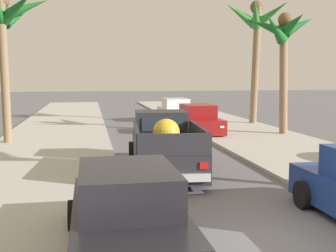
{
  "coord_description": "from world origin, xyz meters",
  "views": [
    {
      "loc": [
        -3.11,
        -6.95,
        2.99
      ],
      "look_at": [
        -0.33,
        8.37,
        1.2
      ],
      "focal_mm": 46.41,
      "sensor_mm": 36.0,
      "label": 1
    }
  ],
  "objects_px": {
    "pickup_truck": "(164,146)",
    "car_left_near": "(198,121)",
    "palm_tree_right_back": "(256,27)",
    "car_left_mid": "(175,111)",
    "car_right_near": "(127,216)",
    "palm_tree_left_mid": "(3,19)",
    "palm_tree_left_fore": "(283,37)"
  },
  "relations": [
    {
      "from": "palm_tree_left_fore",
      "to": "palm_tree_right_back",
      "type": "xyz_separation_m",
      "value": [
        0.37,
        4.46,
        1.02
      ]
    },
    {
      "from": "palm_tree_left_mid",
      "to": "palm_tree_right_back",
      "type": "height_order",
      "value": "palm_tree_right_back"
    },
    {
      "from": "car_left_near",
      "to": "car_right_near",
      "type": "height_order",
      "value": "same"
    },
    {
      "from": "car_left_near",
      "to": "car_left_mid",
      "type": "xyz_separation_m",
      "value": [
        0.08,
        6.43,
        0.0
      ]
    },
    {
      "from": "palm_tree_left_mid",
      "to": "palm_tree_left_fore",
      "type": "bearing_deg",
      "value": 4.47
    },
    {
      "from": "pickup_truck",
      "to": "car_left_near",
      "type": "distance_m",
      "value": 8.97
    },
    {
      "from": "car_left_mid",
      "to": "palm_tree_left_fore",
      "type": "bearing_deg",
      "value": -62.09
    },
    {
      "from": "pickup_truck",
      "to": "palm_tree_right_back",
      "type": "bearing_deg",
      "value": 57.14
    },
    {
      "from": "pickup_truck",
      "to": "palm_tree_left_fore",
      "type": "distance_m",
      "value": 11.09
    },
    {
      "from": "pickup_truck",
      "to": "palm_tree_left_fore",
      "type": "relative_size",
      "value": 0.87
    },
    {
      "from": "car_left_near",
      "to": "palm_tree_left_fore",
      "type": "distance_m",
      "value": 5.92
    },
    {
      "from": "car_left_near",
      "to": "palm_tree_right_back",
      "type": "distance_m",
      "value": 7.63
    },
    {
      "from": "pickup_truck",
      "to": "palm_tree_left_mid",
      "type": "height_order",
      "value": "palm_tree_left_mid"
    },
    {
      "from": "pickup_truck",
      "to": "palm_tree_left_mid",
      "type": "relative_size",
      "value": 0.82
    },
    {
      "from": "pickup_truck",
      "to": "car_left_mid",
      "type": "relative_size",
      "value": 1.25
    },
    {
      "from": "car_left_near",
      "to": "palm_tree_left_mid",
      "type": "bearing_deg",
      "value": -167.06
    },
    {
      "from": "pickup_truck",
      "to": "car_left_mid",
      "type": "bearing_deg",
      "value": 77.5
    },
    {
      "from": "palm_tree_left_fore",
      "to": "palm_tree_right_back",
      "type": "height_order",
      "value": "palm_tree_right_back"
    },
    {
      "from": "pickup_truck",
      "to": "car_right_near",
      "type": "xyz_separation_m",
      "value": [
        -1.72,
        -6.36,
        -0.08
      ]
    },
    {
      "from": "palm_tree_left_fore",
      "to": "palm_tree_left_mid",
      "type": "xyz_separation_m",
      "value": [
        -13.06,
        -1.02,
        0.48
      ]
    },
    {
      "from": "pickup_truck",
      "to": "palm_tree_left_fore",
      "type": "bearing_deg",
      "value": 45.32
    },
    {
      "from": "car_right_near",
      "to": "palm_tree_left_mid",
      "type": "distance_m",
      "value": 14.11
    },
    {
      "from": "car_left_near",
      "to": "palm_tree_left_mid",
      "type": "distance_m",
      "value": 10.37
    },
    {
      "from": "palm_tree_right_back",
      "to": "car_left_mid",
      "type": "bearing_deg",
      "value": 145.08
    },
    {
      "from": "car_right_near",
      "to": "palm_tree_left_mid",
      "type": "height_order",
      "value": "palm_tree_left_mid"
    },
    {
      "from": "palm_tree_right_back",
      "to": "car_right_near",
      "type": "bearing_deg",
      "value": -117.22
    },
    {
      "from": "car_left_near",
      "to": "pickup_truck",
      "type": "bearing_deg",
      "value": -110.93
    },
    {
      "from": "car_left_mid",
      "to": "car_right_near",
      "type": "bearing_deg",
      "value": -103.3
    },
    {
      "from": "pickup_truck",
      "to": "palm_tree_right_back",
      "type": "distance_m",
      "value": 14.94
    },
    {
      "from": "car_left_near",
      "to": "palm_tree_left_mid",
      "type": "xyz_separation_m",
      "value": [
        -9.02,
        -2.07,
        4.68
      ]
    },
    {
      "from": "car_right_near",
      "to": "car_left_mid",
      "type": "xyz_separation_m",
      "value": [
        5.0,
        21.16,
        0.0
      ]
    },
    {
      "from": "car_right_near",
      "to": "palm_tree_left_mid",
      "type": "bearing_deg",
      "value": 107.91
    }
  ]
}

